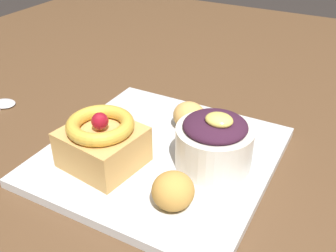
{
  "coord_description": "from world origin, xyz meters",
  "views": [
    {
      "loc": [
        0.13,
        -0.56,
        1.03
      ],
      "look_at": [
        -0.07,
        -0.19,
        0.77
      ],
      "focal_mm": 41.47,
      "sensor_mm": 36.0,
      "label": 1
    }
  ],
  "objects_px": {
    "berry_ramekin": "(213,142)",
    "fritter_middle": "(189,116)",
    "fritter_front": "(173,191)",
    "cake_slice": "(102,142)",
    "front_plate": "(161,155)"
  },
  "relations": [
    {
      "from": "fritter_middle",
      "to": "berry_ramekin",
      "type": "bearing_deg",
      "value": -45.45
    },
    {
      "from": "berry_ramekin",
      "to": "fritter_middle",
      "type": "height_order",
      "value": "berry_ramekin"
    },
    {
      "from": "berry_ramekin",
      "to": "fritter_front",
      "type": "distance_m",
      "value": 0.09
    },
    {
      "from": "fritter_front",
      "to": "fritter_middle",
      "type": "relative_size",
      "value": 1.0
    },
    {
      "from": "berry_ramekin",
      "to": "fritter_middle",
      "type": "relative_size",
      "value": 2.02
    },
    {
      "from": "front_plate",
      "to": "berry_ramekin",
      "type": "relative_size",
      "value": 2.99
    },
    {
      "from": "front_plate",
      "to": "fritter_middle",
      "type": "bearing_deg",
      "value": 84.42
    },
    {
      "from": "front_plate",
      "to": "fritter_middle",
      "type": "xyz_separation_m",
      "value": [
        0.01,
        0.07,
        0.03
      ]
    },
    {
      "from": "cake_slice",
      "to": "fritter_front",
      "type": "relative_size",
      "value": 2.16
    },
    {
      "from": "fritter_front",
      "to": "cake_slice",
      "type": "bearing_deg",
      "value": 166.6
    },
    {
      "from": "cake_slice",
      "to": "fritter_middle",
      "type": "height_order",
      "value": "cake_slice"
    },
    {
      "from": "front_plate",
      "to": "berry_ramekin",
      "type": "height_order",
      "value": "berry_ramekin"
    },
    {
      "from": "front_plate",
      "to": "berry_ramekin",
      "type": "bearing_deg",
      "value": 6.53
    },
    {
      "from": "berry_ramekin",
      "to": "fritter_front",
      "type": "relative_size",
      "value": 2.03
    },
    {
      "from": "fritter_front",
      "to": "fritter_middle",
      "type": "height_order",
      "value": "fritter_front"
    }
  ]
}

